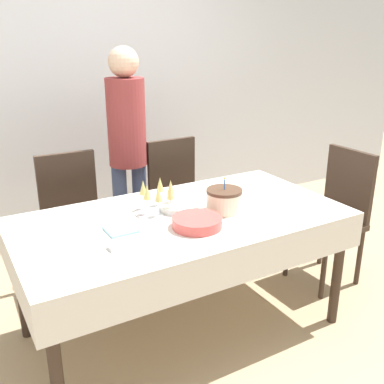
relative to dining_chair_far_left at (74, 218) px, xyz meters
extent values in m
plane|color=tan|center=(0.41, -0.80, -0.53)|extent=(12.00, 12.00, 0.00)
cube|color=silver|center=(0.41, 0.96, 0.82)|extent=(8.00, 0.05, 2.70)
cube|color=silver|center=(0.41, -0.80, 0.21)|extent=(1.83, 0.94, 0.03)
cube|color=silver|center=(0.41, -0.80, 0.12)|extent=(1.86, 0.97, 0.21)
cylinder|color=#38281E|center=(-0.44, -1.22, -0.17)|extent=(0.06, 0.06, 0.73)
cylinder|color=#38281E|center=(1.26, -1.22, -0.17)|extent=(0.06, 0.06, 0.73)
cylinder|color=#38281E|center=(-0.44, -0.39, -0.17)|extent=(0.06, 0.06, 0.73)
cylinder|color=#38281E|center=(1.26, -0.39, -0.17)|extent=(0.06, 0.06, 0.73)
cube|color=#38281E|center=(0.00, -0.08, -0.09)|extent=(0.43, 0.43, 0.04)
cube|color=#38281E|center=(0.00, 0.11, 0.18)|extent=(0.40, 0.05, 0.50)
cylinder|color=#38281E|center=(0.17, -0.27, -0.32)|extent=(0.04, 0.04, 0.43)
cylinder|color=#38281E|center=(-0.19, -0.26, -0.32)|extent=(0.04, 0.04, 0.43)
cylinder|color=#38281E|center=(0.18, 0.09, -0.32)|extent=(0.04, 0.04, 0.43)
cylinder|color=#38281E|center=(-0.18, 0.10, -0.32)|extent=(0.04, 0.04, 0.43)
cube|color=#38281E|center=(0.82, -0.08, -0.09)|extent=(0.43, 0.43, 0.04)
cube|color=#38281E|center=(0.82, 0.11, 0.18)|extent=(0.40, 0.04, 0.50)
cylinder|color=#38281E|center=(1.00, -0.26, -0.32)|extent=(0.04, 0.04, 0.43)
cylinder|color=#38281E|center=(0.64, -0.27, -0.32)|extent=(0.04, 0.04, 0.43)
cylinder|color=#38281E|center=(1.00, 0.10, -0.32)|extent=(0.04, 0.04, 0.43)
cylinder|color=#38281E|center=(0.64, 0.09, -0.32)|extent=(0.04, 0.04, 0.43)
cube|color=#38281E|center=(1.57, -0.80, -0.09)|extent=(0.43, 0.43, 0.04)
cube|color=#38281E|center=(1.76, -0.80, 0.18)|extent=(0.04, 0.40, 0.50)
cylinder|color=#38281E|center=(1.40, -0.99, -0.32)|extent=(0.04, 0.04, 0.43)
cylinder|color=#38281E|center=(1.39, -0.63, -0.32)|extent=(0.04, 0.04, 0.43)
cylinder|color=#38281E|center=(1.76, -0.98, -0.32)|extent=(0.04, 0.04, 0.43)
cylinder|color=#38281E|center=(1.75, -0.62, -0.32)|extent=(0.04, 0.04, 0.43)
cylinder|color=beige|center=(0.65, -0.87, 0.28)|extent=(0.20, 0.20, 0.12)
cylinder|color=#4C3323|center=(0.65, -0.87, 0.35)|extent=(0.21, 0.21, 0.02)
cylinder|color=#3F72D8|center=(0.65, -0.87, 0.39)|extent=(0.01, 0.01, 0.06)
sphere|color=#F9CC4C|center=(0.65, -0.87, 0.42)|extent=(0.01, 0.01, 0.01)
cylinder|color=silver|center=(0.32, -0.69, 0.23)|extent=(0.29, 0.29, 0.01)
cylinder|color=silver|center=(0.40, -0.69, 0.23)|extent=(0.05, 0.05, 0.00)
cylinder|color=silver|center=(0.40, -0.69, 0.28)|extent=(0.01, 0.01, 0.08)
cone|color=#E0CC72|center=(0.40, -0.69, 0.36)|extent=(0.04, 0.04, 0.08)
cylinder|color=silver|center=(0.37, -0.61, 0.23)|extent=(0.05, 0.05, 0.00)
cylinder|color=silver|center=(0.37, -0.61, 0.28)|extent=(0.01, 0.01, 0.08)
cone|color=#E0CC72|center=(0.37, -0.61, 0.36)|extent=(0.04, 0.04, 0.08)
cylinder|color=silver|center=(0.26, -0.61, 0.23)|extent=(0.05, 0.05, 0.00)
cylinder|color=silver|center=(0.26, -0.61, 0.28)|extent=(0.01, 0.01, 0.08)
cone|color=#E0CC72|center=(0.26, -0.61, 0.36)|extent=(0.04, 0.04, 0.08)
cylinder|color=silver|center=(0.24, -0.70, 0.23)|extent=(0.05, 0.05, 0.00)
cylinder|color=silver|center=(0.24, -0.70, 0.28)|extent=(0.01, 0.01, 0.08)
cone|color=#E0CC72|center=(0.24, -0.70, 0.36)|extent=(0.04, 0.04, 0.08)
cylinder|color=silver|center=(0.29, -0.76, 0.23)|extent=(0.05, 0.05, 0.00)
cylinder|color=silver|center=(0.29, -0.76, 0.28)|extent=(0.01, 0.01, 0.08)
cone|color=#E0CC72|center=(0.29, -0.76, 0.36)|extent=(0.04, 0.04, 0.08)
cylinder|color=silver|center=(0.36, -0.76, 0.23)|extent=(0.05, 0.05, 0.00)
cylinder|color=silver|center=(0.36, -0.76, 0.28)|extent=(0.01, 0.01, 0.08)
cone|color=#E0CC72|center=(0.36, -0.76, 0.36)|extent=(0.04, 0.04, 0.08)
cylinder|color=#CC4C47|center=(0.40, -0.98, 0.23)|extent=(0.27, 0.27, 0.01)
cylinder|color=#CC4C47|center=(0.40, -0.98, 0.23)|extent=(0.27, 0.27, 0.01)
cylinder|color=#CC4C47|center=(0.40, -0.98, 0.24)|extent=(0.27, 0.27, 0.01)
cylinder|color=#CC4C47|center=(0.40, -0.98, 0.25)|extent=(0.27, 0.27, 0.01)
cylinder|color=#CC4C47|center=(0.40, -0.98, 0.25)|extent=(0.27, 0.27, 0.01)
cylinder|color=#CC4C47|center=(0.40, -0.98, 0.26)|extent=(0.27, 0.27, 0.01)
cylinder|color=#CC4C47|center=(0.40, -0.98, 0.27)|extent=(0.27, 0.27, 0.01)
cylinder|color=#CC4C47|center=(0.40, -0.98, 0.28)|extent=(0.27, 0.27, 0.01)
cylinder|color=silver|center=(0.43, -0.73, 0.23)|extent=(0.22, 0.22, 0.01)
cylinder|color=silver|center=(0.43, -0.73, 0.23)|extent=(0.22, 0.22, 0.01)
cylinder|color=silver|center=(0.43, -0.73, 0.24)|extent=(0.22, 0.22, 0.01)
cylinder|color=silver|center=(0.43, -0.73, 0.25)|extent=(0.22, 0.22, 0.01)
cylinder|color=silver|center=(0.43, -0.73, 0.25)|extent=(0.22, 0.22, 0.01)
cylinder|color=silver|center=(0.43, -0.73, 0.26)|extent=(0.22, 0.22, 0.01)
cube|color=silver|center=(0.67, -1.06, 0.22)|extent=(0.28, 0.13, 0.00)
cube|color=silver|center=(-0.02, -1.01, 0.23)|extent=(0.17, 0.06, 0.02)
cube|color=#8CC6E0|center=(0.03, -0.82, 0.23)|extent=(0.15, 0.15, 0.01)
cylinder|color=#3F4C72|center=(0.41, 0.18, -0.13)|extent=(0.11, 0.11, 0.80)
cylinder|color=#3F4C72|center=(0.57, 0.18, -0.13)|extent=(0.11, 0.11, 0.80)
cylinder|color=maroon|center=(0.49, 0.18, 0.58)|extent=(0.28, 0.28, 0.63)
sphere|color=#D8B293|center=(0.49, 0.18, 1.01)|extent=(0.22, 0.22, 0.22)
camera|label=1|loc=(-0.72, -2.86, 1.20)|focal=42.00mm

